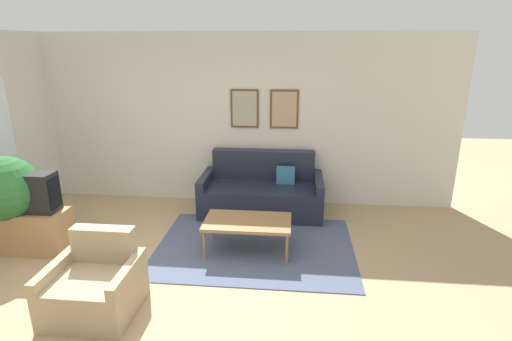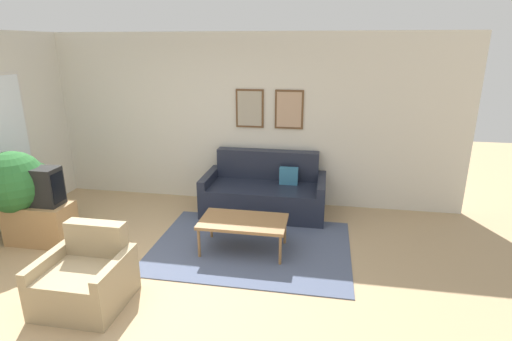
# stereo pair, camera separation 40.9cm
# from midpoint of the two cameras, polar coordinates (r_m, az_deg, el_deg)

# --- Properties ---
(ground_plane) EXTENTS (16.00, 16.00, 0.00)m
(ground_plane) POSITION_cam_midpoint_polar(r_m,az_deg,el_deg) (4.55, -13.78, -16.53)
(ground_plane) COLOR tan
(area_rug) EXTENTS (2.52, 1.86, 0.01)m
(area_rug) POSITION_cam_midpoint_polar(r_m,az_deg,el_deg) (5.26, 1.60, -10.85)
(area_rug) COLOR #4C5670
(area_rug) RESTS_ON ground_plane
(wall_back) EXTENTS (8.00, 0.09, 2.70)m
(wall_back) POSITION_cam_midpoint_polar(r_m,az_deg,el_deg) (6.54, -4.69, 7.32)
(wall_back) COLOR beige
(wall_back) RESTS_ON ground_plane
(couch) EXTENTS (1.85, 0.90, 0.92)m
(couch) POSITION_cam_midpoint_polar(r_m,az_deg,el_deg) (6.20, 3.16, -3.21)
(couch) COLOR #1E2333
(couch) RESTS_ON ground_plane
(coffee_table) EXTENTS (1.08, 0.62, 0.42)m
(coffee_table) POSITION_cam_midpoint_polar(r_m,az_deg,el_deg) (5.01, 0.53, -7.49)
(coffee_table) COLOR olive
(coffee_table) RESTS_ON ground_plane
(tv_stand) EXTENTS (0.84, 0.43, 0.54)m
(tv_stand) POSITION_cam_midpoint_polar(r_m,az_deg,el_deg) (5.89, -26.68, -6.75)
(tv_stand) COLOR #A87F51
(tv_stand) RESTS_ON ground_plane
(tv) EXTENTS (0.69, 0.28, 0.50)m
(tv) POSITION_cam_midpoint_polar(r_m,az_deg,el_deg) (5.72, -27.36, -1.99)
(tv) COLOR black
(tv) RESTS_ON tv_stand
(armchair) EXTENTS (0.81, 0.76, 0.76)m
(armchair) POSITION_cam_midpoint_polar(r_m,az_deg,el_deg) (4.41, -20.62, -14.36)
(armchair) COLOR tan
(armchair) RESTS_ON ground_plane
(potted_plant_tall) EXTENTS (0.79, 0.79, 1.23)m
(potted_plant_tall) POSITION_cam_midpoint_polar(r_m,az_deg,el_deg) (5.84, -29.65, -1.62)
(potted_plant_tall) COLOR slate
(potted_plant_tall) RESTS_ON ground_plane
(potted_plant_by_window) EXTENTS (0.41, 0.41, 0.67)m
(potted_plant_by_window) POSITION_cam_midpoint_polar(r_m,az_deg,el_deg) (6.56, -26.48, -3.18)
(potted_plant_by_window) COLOR slate
(potted_plant_by_window) RESTS_ON ground_plane
(potted_plant_small) EXTENTS (0.61, 0.61, 0.96)m
(potted_plant_small) POSITION_cam_midpoint_polar(r_m,az_deg,el_deg) (6.24, -27.40, -2.01)
(potted_plant_small) COLOR #383D42
(potted_plant_small) RESTS_ON ground_plane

